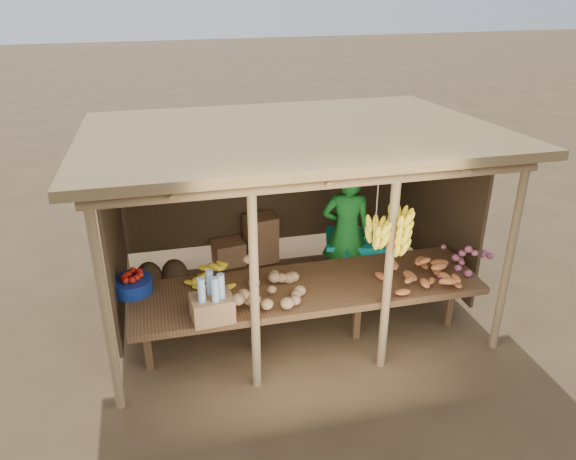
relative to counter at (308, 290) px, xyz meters
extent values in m
plane|color=brown|center=(0.00, 0.95, -0.74)|extent=(60.00, 60.00, 0.00)
cylinder|color=#98774E|center=(-2.10, -0.55, 0.36)|extent=(0.09, 0.09, 2.20)
cylinder|color=#98774E|center=(2.10, -0.55, 0.36)|extent=(0.09, 0.09, 2.20)
cylinder|color=#98774E|center=(-2.10, 2.45, 0.36)|extent=(0.09, 0.09, 2.20)
cylinder|color=#98774E|center=(2.10, 2.45, 0.36)|extent=(0.09, 0.09, 2.20)
cylinder|color=#98774E|center=(-0.70, -0.55, 0.36)|extent=(0.09, 0.09, 2.20)
cylinder|color=#98774E|center=(0.70, -0.55, 0.36)|extent=(0.09, 0.09, 2.20)
cylinder|color=#98774E|center=(0.00, -0.55, 1.46)|extent=(4.40, 0.09, 0.09)
cylinder|color=#98774E|center=(0.00, 2.45, 1.46)|extent=(4.40, 0.09, 0.09)
cube|color=olive|center=(0.00, 0.95, 1.55)|extent=(4.70, 3.50, 0.28)
cube|color=#483521|center=(0.00, 2.43, 0.47)|extent=(4.20, 0.04, 1.98)
cube|color=#483521|center=(-2.08, 1.15, 0.47)|extent=(0.04, 2.40, 1.98)
cube|color=#483521|center=(2.08, 1.15, 0.47)|extent=(0.04, 2.40, 1.98)
cube|color=brown|center=(0.00, 0.00, 0.02)|extent=(3.90, 1.05, 0.08)
cube|color=brown|center=(-1.80, 0.00, -0.38)|extent=(0.08, 0.08, 0.72)
cube|color=brown|center=(-0.60, 0.00, -0.38)|extent=(0.08, 0.08, 0.72)
cube|color=brown|center=(0.60, 0.00, -0.38)|extent=(0.08, 0.08, 0.72)
cube|color=brown|center=(1.80, 0.00, -0.38)|extent=(0.08, 0.08, 0.72)
cylinder|color=navy|center=(-1.90, 0.33, 0.14)|extent=(0.44, 0.44, 0.16)
cube|color=#936742|center=(-1.11, -0.40, 0.19)|extent=(0.44, 0.36, 0.26)
imported|color=#1B7926|center=(0.81, 1.05, 0.15)|extent=(0.73, 0.58, 1.77)
cube|color=brown|center=(1.00, 1.22, -0.42)|extent=(0.84, 0.76, 0.64)
cube|color=#0E959A|center=(1.00, 1.22, -0.06)|extent=(0.93, 0.86, 0.06)
cube|color=#936742|center=(-0.12, 2.15, -0.54)|extent=(0.51, 0.44, 0.35)
cube|color=#936742|center=(-0.12, 2.15, -0.19)|extent=(0.51, 0.44, 0.35)
cube|color=#936742|center=(-0.61, 2.15, -0.54)|extent=(0.51, 0.44, 0.35)
ellipsoid|color=#483521|center=(-1.76, 1.66, -0.52)|extent=(0.38, 0.38, 0.51)
ellipsoid|color=#483521|center=(-1.42, 1.66, -0.52)|extent=(0.38, 0.38, 0.51)
camera|label=1|loc=(-1.48, -5.19, 3.28)|focal=35.00mm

